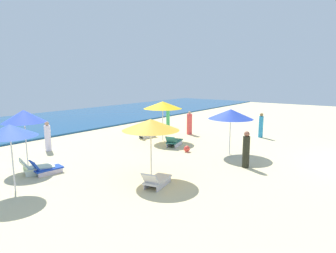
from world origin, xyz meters
TOP-DOWN VIEW (x-y plane):
  - ocean at (0.00, 23.66)m, footprint 60.00×12.69m
  - umbrella_0 at (-1.75, 6.01)m, footprint 2.30×2.30m
  - umbrella_1 at (-1.31, 10.81)m, footprint 2.40×2.40m
  - lounge_chair_1_0 at (-2.07, 9.37)m, footprint 1.61×0.96m
  - lounge_chair_1_1 at (-1.31, 12.21)m, footprint 1.38×0.81m
  - umbrella_2 at (-10.93, 9.87)m, footprint 1.80×1.80m
  - umbrella_3 at (-9.28, 12.22)m, footprint 1.81×1.81m
  - lounge_chair_3_0 at (-9.49, 11.09)m, footprint 1.45×1.10m
  - lounge_chair_3_1 at (-9.29, 10.74)m, footprint 1.29×0.73m
  - umbrella_4 at (-6.94, 6.97)m, footprint 2.26×2.26m
  - lounge_chair_4_0 at (-7.57, 6.19)m, footprint 1.51×0.88m
  - beachgoer_0 at (1.45, 10.59)m, footprint 0.47×0.47m
  - beachgoer_2 at (-3.38, 4.47)m, footprint 0.42×0.42m
  - beachgoer_3 at (3.44, 6.19)m, footprint 0.42×0.42m
  - beachgoer_4 at (3.05, 13.70)m, footprint 0.40×0.40m
  - beachgoer_5 at (-7.12, 14.23)m, footprint 0.47×0.47m
  - beach_ball_0 at (-2.73, 8.04)m, footprint 0.34×0.34m

SIDE VIEW (x-z plane):
  - ocean at x=0.00m, z-range 0.00..0.12m
  - beach_ball_0 at x=-2.73m, z-range 0.00..0.34m
  - lounge_chair_1_1 at x=-1.31m, z-range -0.11..0.58m
  - lounge_chair_3_1 at x=-9.29m, z-range -0.10..0.57m
  - lounge_chair_4_0 at x=-7.57m, z-range -0.10..0.59m
  - lounge_chair_1_0 at x=-2.07m, z-range -0.08..0.61m
  - lounge_chair_3_0 at x=-9.49m, z-range -0.08..0.62m
  - beachgoer_0 at x=1.45m, z-range -0.06..1.58m
  - beachgoer_5 at x=-7.12m, z-range -0.05..1.58m
  - beachgoer_2 at x=-3.38m, z-range -0.04..1.61m
  - beachgoer_3 at x=3.44m, z-range -0.04..1.61m
  - beachgoer_4 at x=3.05m, z-range -0.04..1.64m
  - umbrella_0 at x=-1.75m, z-range 0.93..3.31m
  - umbrella_4 at x=-6.94m, z-range 0.97..3.35m
  - umbrella_2 at x=-10.93m, z-range 0.99..3.39m
  - umbrella_1 at x=-1.31m, z-range 1.02..3.52m
  - umbrella_3 at x=-9.28m, z-range 1.02..3.60m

